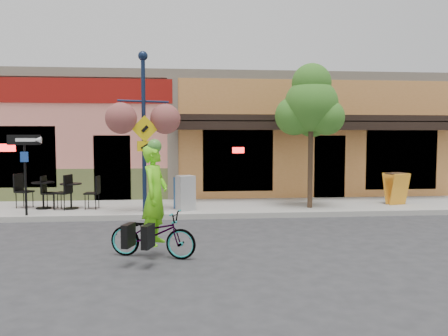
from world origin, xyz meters
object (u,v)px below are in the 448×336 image
at_px(bicycle, 153,234).
at_px(newspaper_box_blue, 182,193).
at_px(building, 199,137).
at_px(one_way_sign, 25,175).
at_px(street_tree, 311,135).
at_px(newspaper_box_grey, 185,193).
at_px(cyclist_rider, 155,208).
at_px(lamp_post, 144,132).

relative_size(bicycle, newspaper_box_blue, 1.82).
relative_size(building, one_way_sign, 8.46).
xyz_separation_m(building, bicycle, (-1.23, -10.71, -1.81)).
bearing_deg(one_way_sign, street_tree, -3.01).
bearing_deg(building, one_way_sign, -125.49).
height_order(newspaper_box_blue, street_tree, street_tree).
bearing_deg(newspaper_box_grey, cyclist_rider, -120.43).
xyz_separation_m(newspaper_box_blue, newspaper_box_grey, (0.10, -0.27, 0.04)).
xyz_separation_m(lamp_post, one_way_sign, (-3.11, -0.22, -1.14)).
xyz_separation_m(bicycle, street_tree, (4.31, 4.49, 1.86)).
relative_size(building, newspaper_box_blue, 19.87).
height_order(one_way_sign, newspaper_box_blue, one_way_sign).
xyz_separation_m(lamp_post, newspaper_box_blue, (1.04, 0.49, -1.76)).
relative_size(bicycle, street_tree, 0.39).
xyz_separation_m(one_way_sign, street_tree, (7.93, 0.58, 1.07)).
relative_size(lamp_post, newspaper_box_blue, 4.85).
distance_m(newspaper_box_blue, newspaper_box_grey, 0.29).
bearing_deg(newspaper_box_grey, building, 61.73).
distance_m(one_way_sign, newspaper_box_blue, 4.25).
bearing_deg(cyclist_rider, newspaper_box_blue, 12.23).
height_order(newspaper_box_blue, newspaper_box_grey, newspaper_box_grey).
bearing_deg(street_tree, bicycle, -133.81).
bearing_deg(bicycle, newspaper_box_grey, 9.95).
xyz_separation_m(cyclist_rider, one_way_sign, (-3.67, 3.92, 0.31)).
height_order(one_way_sign, street_tree, street_tree).
bearing_deg(lamp_post, street_tree, -13.25).
relative_size(newspaper_box_blue, street_tree, 0.21).
distance_m(building, one_way_sign, 8.40).
relative_size(cyclist_rider, lamp_post, 0.41).
bearing_deg(newspaper_box_grey, newspaper_box_blue, 86.82).
height_order(bicycle, newspaper_box_blue, newspaper_box_blue).
relative_size(bicycle, one_way_sign, 0.78).
bearing_deg(building, bicycle, -96.54).
relative_size(bicycle, newspaper_box_grey, 1.68).
bearing_deg(building, lamp_post, -104.77).
relative_size(lamp_post, newspaper_box_grey, 4.48).
distance_m(newspaper_box_blue, street_tree, 4.14).
xyz_separation_m(cyclist_rider, street_tree, (4.26, 4.49, 1.37)).
bearing_deg(cyclist_rider, newspaper_box_grey, 10.60).
height_order(cyclist_rider, newspaper_box_blue, cyclist_rider).
height_order(cyclist_rider, newspaper_box_grey, cyclist_rider).
xyz_separation_m(bicycle, lamp_post, (-0.51, 4.13, 1.93)).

